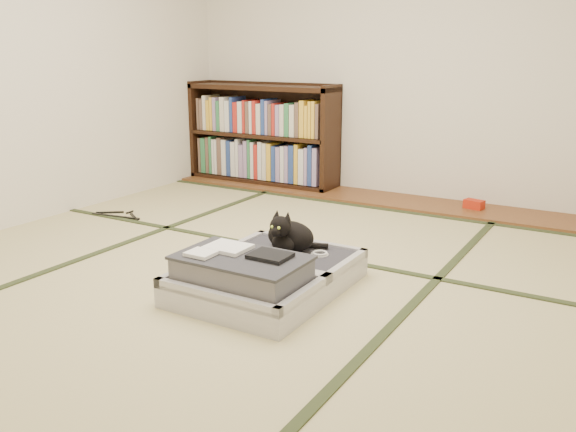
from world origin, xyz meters
The scene contains 10 objects.
floor centered at (0.00, 0.00, 0.00)m, with size 4.50×4.50×0.00m, color #C9C286.
wood_strip centered at (0.00, 2.00, 0.01)m, with size 4.00×0.50×0.02m, color brown.
red_item centered at (0.79, 2.03, 0.06)m, with size 0.15×0.09×0.07m, color red.
room_shell centered at (0.00, 0.00, 1.46)m, with size 4.50×4.50×4.50m.
tatami_borders centered at (0.00, 0.49, 0.00)m, with size 4.00×4.50×0.01m.
bookcase centered at (-1.25, 2.07, 0.45)m, with size 1.50×0.34×0.97m.
suitcase centered at (0.26, -0.26, 0.10)m, with size 0.73×0.97×0.29m.
cat centered at (0.24, 0.03, 0.24)m, with size 0.32×0.33×0.26m.
cable_coil centered at (0.42, 0.06, 0.15)m, with size 0.10×0.10×0.02m.
hanger centered at (-1.54, 0.46, 0.01)m, with size 0.44×0.23×0.01m.
Camera 1 is at (1.91, -2.80, 1.25)m, focal length 38.00 mm.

